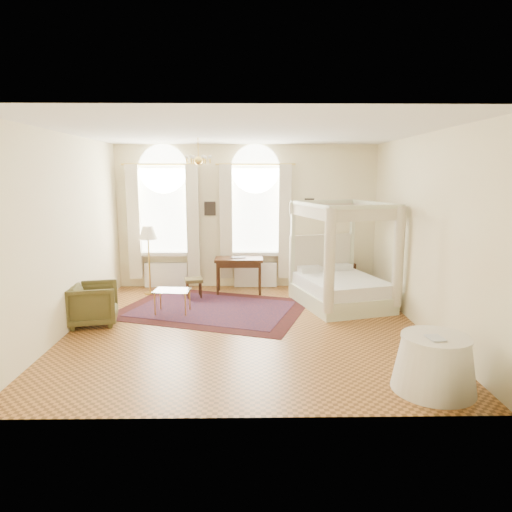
{
  "coord_description": "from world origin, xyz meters",
  "views": [
    {
      "loc": [
        0.06,
        -7.6,
        2.62
      ],
      "look_at": [
        0.18,
        0.4,
        1.19
      ],
      "focal_mm": 32.0,
      "sensor_mm": 36.0,
      "label": 1
    }
  ],
  "objects_px": {
    "writing_desk": "(239,263)",
    "stool": "(194,282)",
    "nightstand": "(344,276)",
    "side_table": "(434,363)",
    "coffee_table": "(172,292)",
    "canopy_bed": "(341,283)",
    "armchair": "(94,304)",
    "floor_lamp": "(148,236)"
  },
  "relations": [
    {
      "from": "writing_desk",
      "to": "stool",
      "type": "bearing_deg",
      "value": -158.01
    },
    {
      "from": "nightstand",
      "to": "side_table",
      "type": "xyz_separation_m",
      "value": [
        0.07,
        -5.06,
        0.03
      ]
    },
    {
      "from": "stool",
      "to": "nightstand",
      "type": "bearing_deg",
      "value": 12.01
    },
    {
      "from": "writing_desk",
      "to": "coffee_table",
      "type": "bearing_deg",
      "value": -129.36
    },
    {
      "from": "nightstand",
      "to": "canopy_bed",
      "type": "bearing_deg",
      "value": -104.06
    },
    {
      "from": "stool",
      "to": "coffee_table",
      "type": "distance_m",
      "value": 1.15
    },
    {
      "from": "canopy_bed",
      "to": "nightstand",
      "type": "distance_m",
      "value": 1.42
    },
    {
      "from": "nightstand",
      "to": "coffee_table",
      "type": "bearing_deg",
      "value": -153.33
    },
    {
      "from": "armchair",
      "to": "floor_lamp",
      "type": "distance_m",
      "value": 2.36
    },
    {
      "from": "side_table",
      "to": "armchair",
      "type": "bearing_deg",
      "value": 152.81
    },
    {
      "from": "floor_lamp",
      "to": "canopy_bed",
      "type": "bearing_deg",
      "value": -13.73
    },
    {
      "from": "canopy_bed",
      "to": "floor_lamp",
      "type": "bearing_deg",
      "value": 166.27
    },
    {
      "from": "writing_desk",
      "to": "side_table",
      "type": "relative_size",
      "value": 1.05
    },
    {
      "from": "stool",
      "to": "armchair",
      "type": "xyz_separation_m",
      "value": [
        -1.56,
        -1.76,
        0.02
      ]
    },
    {
      "from": "nightstand",
      "to": "side_table",
      "type": "relative_size",
      "value": 0.61
    },
    {
      "from": "stool",
      "to": "writing_desk",
      "type": "bearing_deg",
      "value": 21.99
    },
    {
      "from": "nightstand",
      "to": "floor_lamp",
      "type": "distance_m",
      "value": 4.53
    },
    {
      "from": "canopy_bed",
      "to": "stool",
      "type": "bearing_deg",
      "value": 167.99
    },
    {
      "from": "coffee_table",
      "to": "floor_lamp",
      "type": "height_order",
      "value": "floor_lamp"
    },
    {
      "from": "canopy_bed",
      "to": "side_table",
      "type": "distance_m",
      "value": 3.72
    },
    {
      "from": "side_table",
      "to": "coffee_table",
      "type": "bearing_deg",
      "value": 139.27
    },
    {
      "from": "canopy_bed",
      "to": "nightstand",
      "type": "relative_size",
      "value": 3.68
    },
    {
      "from": "writing_desk",
      "to": "stool",
      "type": "xyz_separation_m",
      "value": [
        -0.97,
        -0.39,
        -0.33
      ]
    },
    {
      "from": "canopy_bed",
      "to": "stool",
      "type": "height_order",
      "value": "canopy_bed"
    },
    {
      "from": "canopy_bed",
      "to": "stool",
      "type": "relative_size",
      "value": 5.15
    },
    {
      "from": "stool",
      "to": "floor_lamp",
      "type": "distance_m",
      "value": 1.43
    },
    {
      "from": "floor_lamp",
      "to": "stool",
      "type": "bearing_deg",
      "value": -18.75
    },
    {
      "from": "canopy_bed",
      "to": "stool",
      "type": "distance_m",
      "value": 3.12
    },
    {
      "from": "nightstand",
      "to": "armchair",
      "type": "xyz_separation_m",
      "value": [
        -4.95,
        -2.48,
        0.06
      ]
    },
    {
      "from": "stool",
      "to": "floor_lamp",
      "type": "relative_size",
      "value": 0.29
    },
    {
      "from": "writing_desk",
      "to": "armchair",
      "type": "xyz_separation_m",
      "value": [
        -2.52,
        -2.15,
        -0.31
      ]
    },
    {
      "from": "writing_desk",
      "to": "armchair",
      "type": "height_order",
      "value": "writing_desk"
    },
    {
      "from": "nightstand",
      "to": "stool",
      "type": "distance_m",
      "value": 3.47
    },
    {
      "from": "armchair",
      "to": "side_table",
      "type": "relative_size",
      "value": 0.8
    },
    {
      "from": "stool",
      "to": "canopy_bed",
      "type": "bearing_deg",
      "value": -12.01
    },
    {
      "from": "writing_desk",
      "to": "armchair",
      "type": "bearing_deg",
      "value": -139.59
    },
    {
      "from": "side_table",
      "to": "stool",
      "type": "bearing_deg",
      "value": 128.64
    },
    {
      "from": "canopy_bed",
      "to": "coffee_table",
      "type": "distance_m",
      "value": 3.36
    },
    {
      "from": "nightstand",
      "to": "coffee_table",
      "type": "relative_size",
      "value": 0.87
    },
    {
      "from": "floor_lamp",
      "to": "armchair",
      "type": "bearing_deg",
      "value": -104.43
    },
    {
      "from": "armchair",
      "to": "floor_lamp",
      "type": "relative_size",
      "value": 0.54
    },
    {
      "from": "side_table",
      "to": "writing_desk",
      "type": "bearing_deg",
      "value": 117.89
    }
  ]
}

